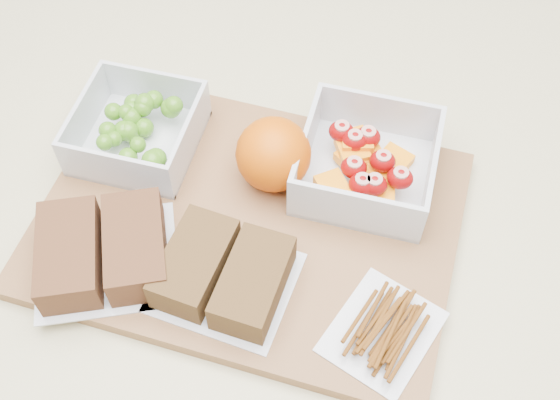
{
  "coord_description": "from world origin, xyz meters",
  "views": [
    {
      "loc": [
        0.12,
        -0.38,
        1.52
      ],
      "look_at": [
        0.02,
        0.01,
        0.93
      ],
      "focal_mm": 45.0,
      "sensor_mm": 36.0,
      "label": 1
    }
  ],
  "objects_px": {
    "cutting_board": "(248,223)",
    "orange": "(273,154)",
    "sandwich_bag_center": "(224,273)",
    "sandwich_bag_left": "(103,251)",
    "grape_container": "(139,129)",
    "fruit_container": "(366,165)",
    "pretzel_bag": "(384,327)"
  },
  "relations": [
    {
      "from": "sandwich_bag_left",
      "to": "grape_container",
      "type": "bearing_deg",
      "value": 98.33
    },
    {
      "from": "grape_container",
      "to": "sandwich_bag_center",
      "type": "xyz_separation_m",
      "value": [
        0.14,
        -0.14,
        -0.0
      ]
    },
    {
      "from": "cutting_board",
      "to": "fruit_container",
      "type": "relative_size",
      "value": 3.08
    },
    {
      "from": "cutting_board",
      "to": "fruit_container",
      "type": "bearing_deg",
      "value": 39.82
    },
    {
      "from": "orange",
      "to": "sandwich_bag_left",
      "type": "distance_m",
      "value": 0.19
    },
    {
      "from": "orange",
      "to": "sandwich_bag_left",
      "type": "xyz_separation_m",
      "value": [
        -0.13,
        -0.14,
        -0.02
      ]
    },
    {
      "from": "grape_container",
      "to": "sandwich_bag_left",
      "type": "height_order",
      "value": "grape_container"
    },
    {
      "from": "cutting_board",
      "to": "orange",
      "type": "relative_size",
      "value": 5.39
    },
    {
      "from": "sandwich_bag_center",
      "to": "grape_container",
      "type": "bearing_deg",
      "value": 134.63
    },
    {
      "from": "cutting_board",
      "to": "sandwich_bag_left",
      "type": "height_order",
      "value": "sandwich_bag_left"
    },
    {
      "from": "sandwich_bag_left",
      "to": "fruit_container",
      "type": "bearing_deg",
      "value": 36.48
    },
    {
      "from": "grape_container",
      "to": "pretzel_bag",
      "type": "height_order",
      "value": "grape_container"
    },
    {
      "from": "fruit_container",
      "to": "sandwich_bag_left",
      "type": "bearing_deg",
      "value": -143.52
    },
    {
      "from": "fruit_container",
      "to": "orange",
      "type": "height_order",
      "value": "orange"
    },
    {
      "from": "cutting_board",
      "to": "grape_container",
      "type": "relative_size",
      "value": 3.37
    },
    {
      "from": "cutting_board",
      "to": "orange",
      "type": "bearing_deg",
      "value": 80.42
    },
    {
      "from": "orange",
      "to": "sandwich_bag_left",
      "type": "relative_size",
      "value": 0.45
    },
    {
      "from": "cutting_board",
      "to": "pretzel_bag",
      "type": "distance_m",
      "value": 0.18
    },
    {
      "from": "orange",
      "to": "sandwich_bag_left",
      "type": "bearing_deg",
      "value": -132.77
    },
    {
      "from": "sandwich_bag_left",
      "to": "sandwich_bag_center",
      "type": "xyz_separation_m",
      "value": [
        0.12,
        0.01,
        -0.0
      ]
    },
    {
      "from": "orange",
      "to": "sandwich_bag_center",
      "type": "height_order",
      "value": "orange"
    },
    {
      "from": "orange",
      "to": "sandwich_bag_left",
      "type": "height_order",
      "value": "orange"
    },
    {
      "from": "cutting_board",
      "to": "sandwich_bag_left",
      "type": "relative_size",
      "value": 2.44
    },
    {
      "from": "orange",
      "to": "pretzel_bag",
      "type": "relative_size",
      "value": 0.61
    },
    {
      "from": "grape_container",
      "to": "fruit_container",
      "type": "xyz_separation_m",
      "value": [
        0.25,
        0.02,
        -0.0
      ]
    },
    {
      "from": "cutting_board",
      "to": "sandwich_bag_center",
      "type": "height_order",
      "value": "sandwich_bag_center"
    },
    {
      "from": "sandwich_bag_left",
      "to": "orange",
      "type": "bearing_deg",
      "value": 47.23
    },
    {
      "from": "pretzel_bag",
      "to": "sandwich_bag_center",
      "type": "bearing_deg",
      "value": 175.73
    },
    {
      "from": "sandwich_bag_left",
      "to": "pretzel_bag",
      "type": "height_order",
      "value": "sandwich_bag_left"
    },
    {
      "from": "cutting_board",
      "to": "orange",
      "type": "xyz_separation_m",
      "value": [
        0.01,
        0.06,
        0.05
      ]
    },
    {
      "from": "sandwich_bag_left",
      "to": "cutting_board",
      "type": "bearing_deg",
      "value": 35.25
    },
    {
      "from": "cutting_board",
      "to": "sandwich_bag_center",
      "type": "xyz_separation_m",
      "value": [
        -0.0,
        -0.08,
        0.03
      ]
    }
  ]
}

